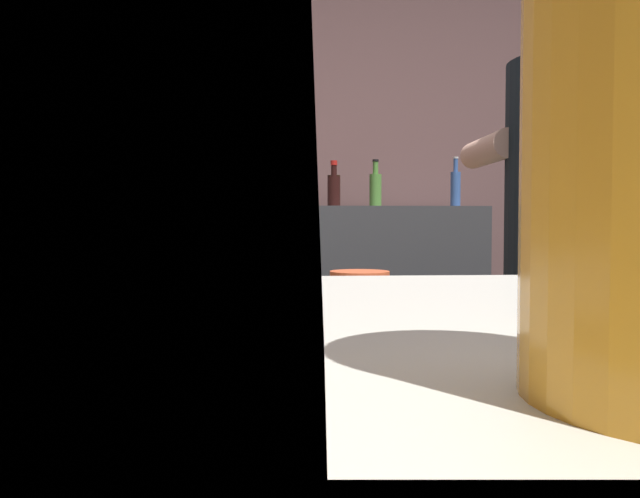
{
  "coord_description": "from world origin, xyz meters",
  "views": [
    {
      "loc": [
        -0.47,
        -1.27,
        1.12
      ],
      "look_at": [
        -0.44,
        -0.75,
        1.1
      ],
      "focal_mm": 35.24,
      "sensor_mm": 36.0,
      "label": 1
    }
  ],
  "objects_px": {
    "bartender": "(571,263)",
    "mixing_bowl": "(360,279)",
    "pint_glass_far": "(42,3)",
    "chefs_knife": "(596,289)",
    "bottle_hot_sauce": "(456,187)",
    "bottle_vinegar": "(334,190)",
    "bottle_soy": "(334,189)",
    "bottle_olive_oil": "(375,188)"
  },
  "relations": [
    {
      "from": "bottle_vinegar",
      "to": "bottle_hot_sauce",
      "type": "distance_m",
      "value": 0.61
    },
    {
      "from": "chefs_knife",
      "to": "bottle_olive_oil",
      "type": "distance_m",
      "value": 1.36
    },
    {
      "from": "bottle_vinegar",
      "to": "mixing_bowl",
      "type": "bearing_deg",
      "value": -89.77
    },
    {
      "from": "bottle_hot_sauce",
      "to": "bottle_olive_oil",
      "type": "bearing_deg",
      "value": 169.52
    },
    {
      "from": "mixing_bowl",
      "to": "bottle_soy",
      "type": "relative_size",
      "value": 0.86
    },
    {
      "from": "chefs_knife",
      "to": "bottle_hot_sauce",
      "type": "distance_m",
      "value": 1.19
    },
    {
      "from": "pint_glass_far",
      "to": "bottle_vinegar",
      "type": "bearing_deg",
      "value": 84.35
    },
    {
      "from": "bottle_soy",
      "to": "bottle_vinegar",
      "type": "bearing_deg",
      "value": -94.84
    },
    {
      "from": "pint_glass_far",
      "to": "bottle_hot_sauce",
      "type": "bearing_deg",
      "value": 73.24
    },
    {
      "from": "pint_glass_far",
      "to": "bottle_olive_oil",
      "type": "bearing_deg",
      "value": 80.51
    },
    {
      "from": "bottle_olive_oil",
      "to": "pint_glass_far",
      "type": "bearing_deg",
      "value": -99.49
    },
    {
      "from": "chefs_knife",
      "to": "bottle_olive_oil",
      "type": "bearing_deg",
      "value": 92.62
    },
    {
      "from": "chefs_knife",
      "to": "bottle_soy",
      "type": "xyz_separation_m",
      "value": [
        -0.76,
        1.24,
        0.4
      ]
    },
    {
      "from": "bottle_olive_oil",
      "to": "mixing_bowl",
      "type": "bearing_deg",
      "value": -101.66
    },
    {
      "from": "bottle_olive_oil",
      "to": "bottle_vinegar",
      "type": "relative_size",
      "value": 1.12
    },
    {
      "from": "mixing_bowl",
      "to": "bottle_olive_oil",
      "type": "height_order",
      "value": "bottle_olive_oil"
    },
    {
      "from": "bottle_soy",
      "to": "chefs_knife",
      "type": "bearing_deg",
      "value": -58.46
    },
    {
      "from": "bartender",
      "to": "pint_glass_far",
      "type": "relative_size",
      "value": 13.32
    },
    {
      "from": "bottle_soy",
      "to": "bottle_hot_sauce",
      "type": "xyz_separation_m",
      "value": [
        0.6,
        -0.14,
        0.0
      ]
    },
    {
      "from": "bottle_vinegar",
      "to": "bottle_hot_sauce",
      "type": "xyz_separation_m",
      "value": [
        0.61,
        -0.0,
        0.01
      ]
    },
    {
      "from": "bartender",
      "to": "pint_glass_far",
      "type": "xyz_separation_m",
      "value": [
        -0.79,
        -1.52,
        0.13
      ]
    },
    {
      "from": "mixing_bowl",
      "to": "pint_glass_far",
      "type": "xyz_separation_m",
      "value": [
        -0.3,
        -2.06,
        0.22
      ]
    },
    {
      "from": "pint_glass_far",
      "to": "bartender",
      "type": "bearing_deg",
      "value": 62.45
    },
    {
      "from": "mixing_bowl",
      "to": "bottle_soy",
      "type": "bearing_deg",
      "value": 89.61
    },
    {
      "from": "bottle_soy",
      "to": "bottle_olive_oil",
      "type": "height_order",
      "value": "same"
    },
    {
      "from": "chefs_knife",
      "to": "bottle_soy",
      "type": "distance_m",
      "value": 1.51
    },
    {
      "from": "bartender",
      "to": "bottle_vinegar",
      "type": "bearing_deg",
      "value": 19.14
    },
    {
      "from": "bottle_soy",
      "to": "bartender",
      "type": "bearing_deg",
      "value": -73.66
    },
    {
      "from": "chefs_knife",
      "to": "bartender",
      "type": "bearing_deg",
      "value": -147.36
    },
    {
      "from": "bartender",
      "to": "mixing_bowl",
      "type": "relative_size",
      "value": 8.56
    },
    {
      "from": "mixing_bowl",
      "to": "bottle_olive_oil",
      "type": "relative_size",
      "value": 0.86
    },
    {
      "from": "bottle_hot_sauce",
      "to": "bartender",
      "type": "bearing_deg",
      "value": -94.5
    },
    {
      "from": "bottle_olive_oil",
      "to": "chefs_knife",
      "type": "bearing_deg",
      "value": -64.74
    },
    {
      "from": "bottle_soy",
      "to": "pint_glass_far",
      "type": "bearing_deg",
      "value": -95.62
    },
    {
      "from": "bartender",
      "to": "bottle_soy",
      "type": "relative_size",
      "value": 7.37
    },
    {
      "from": "pint_glass_far",
      "to": "bottle_soy",
      "type": "xyz_separation_m",
      "value": [
        0.31,
        3.17,
        0.16
      ]
    },
    {
      "from": "bottle_olive_oil",
      "to": "bottle_vinegar",
      "type": "distance_m",
      "value": 0.23
    },
    {
      "from": "bottle_olive_oil",
      "to": "bottle_hot_sauce",
      "type": "relative_size",
      "value": 0.97
    },
    {
      "from": "bartender",
      "to": "bottle_vinegar",
      "type": "height_order",
      "value": "bartender"
    },
    {
      "from": "mixing_bowl",
      "to": "chefs_knife",
      "type": "relative_size",
      "value": 0.86
    },
    {
      "from": "chefs_knife",
      "to": "bottle_vinegar",
      "type": "bearing_deg",
      "value": 102.32
    },
    {
      "from": "bartender",
      "to": "bottle_vinegar",
      "type": "relative_size",
      "value": 8.25
    }
  ]
}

